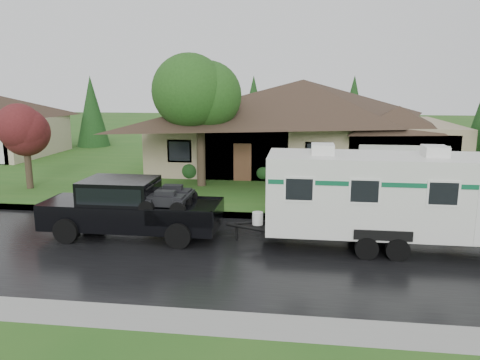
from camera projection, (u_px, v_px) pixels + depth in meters
The scene contains 10 objects.
ground at pixel (244, 234), 17.40m from camera, with size 140.00×140.00×0.00m, color #27581B.
road at pixel (237, 253), 15.45m from camera, with size 140.00×8.00×0.01m, color black.
curb at pixel (251, 216), 19.56m from camera, with size 140.00×0.50×0.15m, color gray.
lawn at pixel (272, 164), 31.94m from camera, with size 140.00×26.00×0.15m, color #27581B.
house_main at pixel (307, 114), 29.80m from camera, with size 19.44×10.80×6.90m.
tree_left_green at pixel (200, 95), 24.05m from camera, with size 4.15×4.15×6.87m.
tree_red at pixel (25, 130), 23.77m from camera, with size 2.63×2.63×4.35m.
shrub_row at pixel (301, 172), 26.03m from camera, with size 13.60×1.00×1.00m.
pickup_truck at pixel (128, 206), 17.02m from camera, with size 6.37×2.42×2.12m.
travel_trailer at pixel (379, 194), 15.72m from camera, with size 7.85×2.76×3.52m.
Camera 1 is at (2.05, -16.50, 5.52)m, focal length 35.00 mm.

